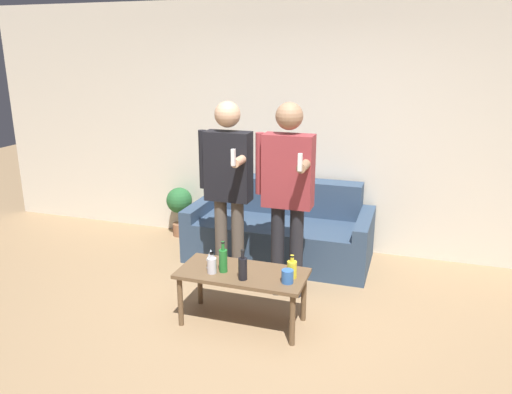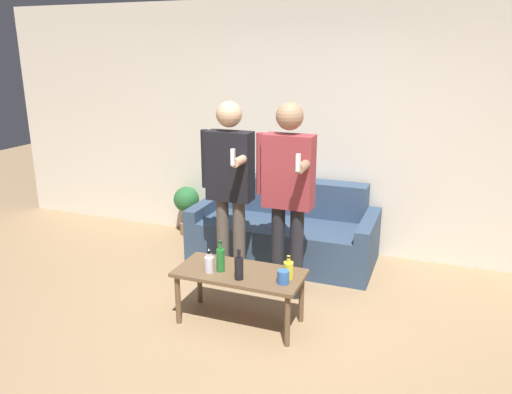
{
  "view_description": "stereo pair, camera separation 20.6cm",
  "coord_description": "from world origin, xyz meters",
  "px_view_note": "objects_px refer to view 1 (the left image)",
  "views": [
    {
      "loc": [
        1.13,
        -3.07,
        2.17
      ],
      "look_at": [
        -0.14,
        0.85,
        0.95
      ],
      "focal_mm": 35.0,
      "sensor_mm": 36.0,
      "label": 1
    },
    {
      "loc": [
        1.33,
        -3.0,
        2.17
      ],
      "look_at": [
        -0.14,
        0.85,
        0.95
      ],
      "focal_mm": 35.0,
      "sensor_mm": 36.0,
      "label": 2
    }
  ],
  "objects_px": {
    "couch": "(280,231)",
    "coffee_table": "(242,278)",
    "person_standing_left": "(228,179)",
    "bottle_orange": "(223,260)",
    "person_standing_right": "(287,185)"
  },
  "relations": [
    {
      "from": "coffee_table",
      "to": "person_standing_right",
      "type": "xyz_separation_m",
      "value": [
        0.21,
        0.59,
        0.64
      ]
    },
    {
      "from": "person_standing_right",
      "to": "person_standing_left",
      "type": "bearing_deg",
      "value": 175.11
    },
    {
      "from": "person_standing_left",
      "to": "person_standing_right",
      "type": "distance_m",
      "value": 0.57
    },
    {
      "from": "couch",
      "to": "person_standing_left",
      "type": "xyz_separation_m",
      "value": [
        -0.29,
        -0.78,
        0.74
      ]
    },
    {
      "from": "couch",
      "to": "coffee_table",
      "type": "relative_size",
      "value": 1.86
    },
    {
      "from": "couch",
      "to": "coffee_table",
      "type": "distance_m",
      "value": 1.43
    },
    {
      "from": "couch",
      "to": "bottle_orange",
      "type": "height_order",
      "value": "couch"
    },
    {
      "from": "bottle_orange",
      "to": "person_standing_right",
      "type": "bearing_deg",
      "value": 61.04
    },
    {
      "from": "person_standing_right",
      "to": "coffee_table",
      "type": "bearing_deg",
      "value": -109.26
    },
    {
      "from": "person_standing_left",
      "to": "couch",
      "type": "bearing_deg",
      "value": 69.53
    },
    {
      "from": "coffee_table",
      "to": "bottle_orange",
      "type": "distance_m",
      "value": 0.22
    },
    {
      "from": "bottle_orange",
      "to": "person_standing_left",
      "type": "xyz_separation_m",
      "value": [
        -0.22,
        0.69,
        0.48
      ]
    },
    {
      "from": "couch",
      "to": "coffee_table",
      "type": "bearing_deg",
      "value": -87.06
    },
    {
      "from": "bottle_orange",
      "to": "couch",
      "type": "bearing_deg",
      "value": 87.16
    },
    {
      "from": "couch",
      "to": "person_standing_right",
      "type": "xyz_separation_m",
      "value": [
        0.28,
        -0.83,
        0.75
      ]
    }
  ]
}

